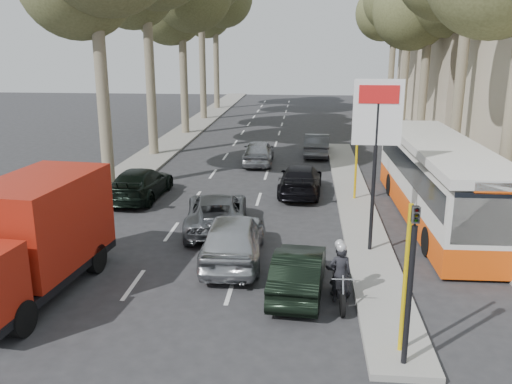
# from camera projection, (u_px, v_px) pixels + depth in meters

# --- Properties ---
(ground) EXTENTS (120.00, 120.00, 0.00)m
(ground) POSITION_uv_depth(u_px,v_px,m) (256.00, 326.00, 13.16)
(ground) COLOR #28282B
(ground) RESTS_ON ground
(sidewalk_right) EXTENTS (3.20, 70.00, 0.12)m
(sidewalk_right) POSITION_uv_depth(u_px,v_px,m) (417.00, 144.00, 36.37)
(sidewalk_right) COLOR gray
(sidewalk_right) RESTS_ON ground
(median_left) EXTENTS (2.40, 64.00, 0.12)m
(median_left) POSITION_uv_depth(u_px,v_px,m) (184.00, 133.00, 40.71)
(median_left) COLOR gray
(median_left) RESTS_ON ground
(traffic_island) EXTENTS (1.50, 26.00, 0.16)m
(traffic_island) POSITION_uv_depth(u_px,v_px,m) (354.00, 200.00, 23.40)
(traffic_island) COLOR gray
(traffic_island) RESTS_ON ground
(building_far) EXTENTS (11.00, 20.00, 16.00)m
(building_far) POSITION_uv_depth(u_px,v_px,m) (493.00, 24.00, 42.28)
(building_far) COLOR #B7A88E
(building_far) RESTS_ON ground
(billboard) EXTENTS (1.50, 12.10, 5.60)m
(billboard) POSITION_uv_depth(u_px,v_px,m) (376.00, 142.00, 16.68)
(billboard) COLOR yellow
(billboard) RESTS_ON ground
(traffic_light_island) EXTENTS (0.16, 0.41, 3.60)m
(traffic_light_island) POSITION_uv_depth(u_px,v_px,m) (412.00, 260.00, 10.77)
(traffic_light_island) COLOR black
(traffic_light_island) RESTS_ON ground
(tree_r_e) EXTENTS (7.40, 7.20, 14.10)m
(tree_r_e) POSITION_uv_depth(u_px,v_px,m) (397.00, 0.00, 49.97)
(tree_r_e) COLOR #6B604C
(tree_r_e) RESTS_ON ground
(silver_hatchback) EXTENTS (2.01, 4.64, 1.56)m
(silver_hatchback) POSITION_uv_depth(u_px,v_px,m) (233.00, 238.00, 16.88)
(silver_hatchback) COLOR #ADB0B6
(silver_hatchback) RESTS_ON ground
(dark_hatchback) EXTENTS (1.63, 3.88, 1.25)m
(dark_hatchback) POSITION_uv_depth(u_px,v_px,m) (299.00, 271.00, 14.79)
(dark_hatchback) COLOR black
(dark_hatchback) RESTS_ON ground
(queue_car_a) EXTENTS (2.83, 5.03, 1.33)m
(queue_car_a) POSITION_uv_depth(u_px,v_px,m) (217.00, 212.00, 19.83)
(queue_car_a) COLOR #52555A
(queue_car_a) RESTS_ON ground
(queue_car_b) EXTENTS (2.07, 4.64, 1.32)m
(queue_car_b) POSITION_uv_depth(u_px,v_px,m) (301.00, 180.00, 24.49)
(queue_car_b) COLOR black
(queue_car_b) RESTS_ON ground
(queue_car_c) EXTENTS (1.72, 4.12, 1.39)m
(queue_car_c) POSITION_uv_depth(u_px,v_px,m) (258.00, 152.00, 30.43)
(queue_car_c) COLOR #A7AAB0
(queue_car_c) RESTS_ON ground
(queue_car_d) EXTENTS (1.61, 4.17, 1.36)m
(queue_car_d) POSITION_uv_depth(u_px,v_px,m) (317.00, 145.00, 32.70)
(queue_car_d) COLOR #46484D
(queue_car_d) RESTS_ON ground
(queue_car_e) EXTENTS (2.09, 4.76, 1.36)m
(queue_car_e) POSITION_uv_depth(u_px,v_px,m) (141.00, 183.00, 23.73)
(queue_car_e) COLOR black
(queue_car_e) RESTS_ON ground
(red_truck) EXTENTS (2.75, 6.03, 3.12)m
(red_truck) POSITION_uv_depth(u_px,v_px,m) (31.00, 236.00, 14.51)
(red_truck) COLOR black
(red_truck) RESTS_ON ground
(city_bus) EXTENTS (2.78, 11.73, 3.08)m
(city_bus) POSITION_uv_depth(u_px,v_px,m) (439.00, 179.00, 20.62)
(city_bus) COLOR #E94D0C
(city_bus) RESTS_ON ground
(motorcycle) EXTENTS (0.74, 2.00, 1.70)m
(motorcycle) POSITION_uv_depth(u_px,v_px,m) (339.00, 273.00, 14.31)
(motorcycle) COLOR black
(motorcycle) RESTS_ON ground
(pedestrian_near) EXTENTS (1.00, 1.02, 1.64)m
(pedestrian_near) POSITION_uv_depth(u_px,v_px,m) (491.00, 203.00, 19.96)
(pedestrian_near) COLOR #3C344E
(pedestrian_near) RESTS_ON sidewalk_right
(pedestrian_far) EXTENTS (1.22, 0.60, 1.84)m
(pedestrian_far) POSITION_uv_depth(u_px,v_px,m) (489.00, 208.00, 19.06)
(pedestrian_far) COLOR brown
(pedestrian_far) RESTS_ON sidewalk_right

